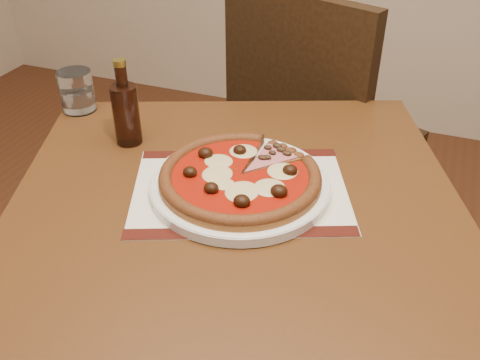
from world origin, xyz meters
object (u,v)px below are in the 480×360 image
Objects in this scene: table at (236,244)px; bottle at (126,111)px; plate at (240,185)px; pizza at (240,176)px; chair_far at (314,127)px; water_glass at (77,91)px.

bottle reaches higher than table.
bottle reaches higher than plate.
table is at bearing -82.59° from plate.
pizza reaches higher than plate.
pizza is at bearing 111.97° from chair_far.
chair_far is 0.70m from water_glass.
water_glass is (-0.46, 0.17, 0.02)m from pizza.
bottle is at bearing 163.66° from plate.
chair_far is 5.35× the size of bottle.
bottle is (-0.28, 0.08, 0.04)m from pizza.
plate is at bearing 111.98° from chair_far.
bottle is at bearing 163.55° from pizza.
bottle is (-0.28, 0.11, 0.17)m from table.
table is 1.08× the size of chair_far.
plate is 1.80× the size of bottle.
plate is at bearing -20.23° from water_glass.
table is 11.08× the size of water_glass.
water_glass reaches higher than plate.
pizza is (-0.00, -0.00, 0.02)m from plate.
chair_far is 0.68m from plate.
chair_far is at bearing 46.71° from water_glass.
chair_far is 2.97× the size of plate.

